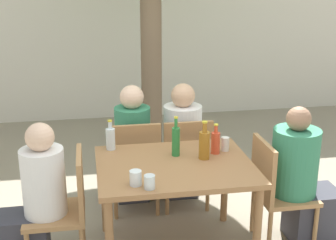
% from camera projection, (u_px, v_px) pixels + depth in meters
% --- Properties ---
extents(cafe_building_wall, '(10.00, 0.08, 2.80)m').
position_uv_depth(cafe_building_wall, '(128.00, 24.00, 6.79)').
color(cafe_building_wall, silver).
rests_on(cafe_building_wall, ground_plane).
extents(dining_table_front, '(1.17, 0.93, 0.76)m').
position_uv_depth(dining_table_front, '(175.00, 175.00, 3.54)').
color(dining_table_front, '#996B42').
rests_on(dining_table_front, ground_plane).
extents(patio_chair_0, '(0.44, 0.44, 0.89)m').
position_uv_depth(patio_chair_0, '(66.00, 204.00, 3.46)').
color(patio_chair_0, '#A87A4C').
rests_on(patio_chair_0, ground_plane).
extents(patio_chair_1, '(0.44, 0.44, 0.89)m').
position_uv_depth(patio_chair_1, '(275.00, 187.00, 3.73)').
color(patio_chair_1, '#A87A4C').
rests_on(patio_chair_1, ground_plane).
extents(patio_chair_2, '(0.44, 0.44, 0.89)m').
position_uv_depth(patio_chair_2, '(135.00, 162.00, 4.21)').
color(patio_chair_2, '#A87A4C').
rests_on(patio_chair_2, ground_plane).
extents(patio_chair_3, '(0.44, 0.44, 0.89)m').
position_uv_depth(patio_chair_3, '(186.00, 159.00, 4.29)').
color(patio_chair_3, '#A87A4C').
rests_on(patio_chair_3, ground_plane).
extents(person_seated_0, '(0.56, 0.31, 1.14)m').
position_uv_depth(person_seated_0, '(33.00, 206.00, 3.42)').
color(person_seated_0, '#383842').
rests_on(person_seated_0, ground_plane).
extents(person_seated_1, '(0.58, 0.37, 1.16)m').
position_uv_depth(person_seated_1, '(303.00, 182.00, 3.76)').
color(person_seated_1, '#383842').
rests_on(person_seated_1, ground_plane).
extents(person_seated_2, '(0.33, 0.56, 1.17)m').
position_uv_depth(person_seated_2, '(132.00, 150.00, 4.42)').
color(person_seated_2, '#383842').
rests_on(person_seated_2, ground_plane).
extents(person_seated_3, '(0.35, 0.58, 1.17)m').
position_uv_depth(person_seated_3, '(181.00, 147.00, 4.50)').
color(person_seated_3, '#383842').
rests_on(person_seated_3, ground_plane).
extents(water_bottle_0, '(0.07, 0.07, 0.25)m').
position_uv_depth(water_bottle_0, '(110.00, 138.00, 3.77)').
color(water_bottle_0, silver).
rests_on(water_bottle_0, dining_table_front).
extents(green_bottle_1, '(0.06, 0.06, 0.32)m').
position_uv_depth(green_bottle_1, '(176.00, 141.00, 3.63)').
color(green_bottle_1, '#287A38').
rests_on(green_bottle_1, dining_table_front).
extents(soda_bottle_2, '(0.07, 0.07, 0.24)m').
position_uv_depth(soda_bottle_2, '(216.00, 142.00, 3.69)').
color(soda_bottle_2, '#DB4C2D').
rests_on(soda_bottle_2, dining_table_front).
extents(amber_bottle_3, '(0.08, 0.08, 0.30)m').
position_uv_depth(amber_bottle_3, '(204.00, 144.00, 3.57)').
color(amber_bottle_3, '#9E661E').
rests_on(amber_bottle_3, dining_table_front).
extents(drinking_glass_0, '(0.08, 0.08, 0.10)m').
position_uv_depth(drinking_glass_0, '(136.00, 178.00, 3.15)').
color(drinking_glass_0, white).
rests_on(drinking_glass_0, dining_table_front).
extents(drinking_glass_1, '(0.07, 0.07, 0.10)m').
position_uv_depth(drinking_glass_1, '(150.00, 182.00, 3.10)').
color(drinking_glass_1, silver).
rests_on(drinking_glass_1, dining_table_front).
extents(drinking_glass_2, '(0.06, 0.06, 0.11)m').
position_uv_depth(drinking_glass_2, '(225.00, 144.00, 3.75)').
color(drinking_glass_2, silver).
rests_on(drinking_glass_2, dining_table_front).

